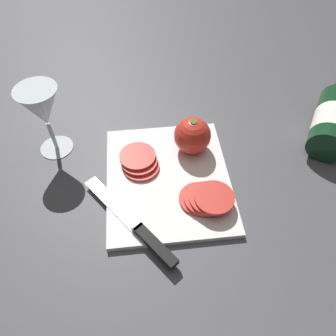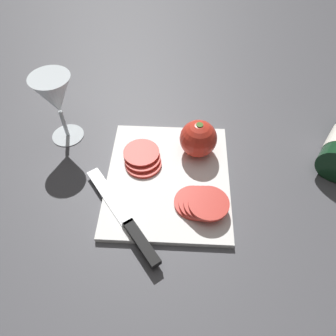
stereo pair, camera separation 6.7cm
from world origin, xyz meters
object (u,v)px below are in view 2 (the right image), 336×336
whole_tomato (198,139)px  tomato_slice_stack_near (142,158)px  knife (133,231)px  wine_glass (55,97)px  tomato_slice_stack_far (201,203)px

whole_tomato → tomato_slice_stack_near: whole_tomato is taller
knife → whole_tomato: bearing=-66.6°
wine_glass → tomato_slice_stack_far: bearing=58.4°
wine_glass → knife: bearing=36.4°
wine_glass → tomato_slice_stack_far: (0.20, 0.32, -0.09)m
tomato_slice_stack_near → knife: bearing=-0.0°
wine_glass → whole_tomato: 0.32m
whole_tomato → tomato_slice_stack_near: size_ratio=0.84×
whole_tomato → knife: size_ratio=0.37×
whole_tomato → tomato_slice_stack_near: 0.13m
whole_tomato → tomato_slice_stack_far: whole_tomato is taller
wine_glass → tomato_slice_stack_far: wine_glass is taller
whole_tomato → knife: 0.25m
knife → tomato_slice_stack_near: tomato_slice_stack_near is taller
wine_glass → knife: (0.26, 0.19, -0.10)m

